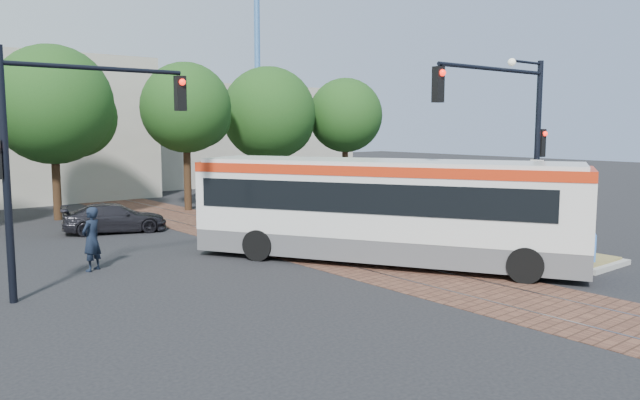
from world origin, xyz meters
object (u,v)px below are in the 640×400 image
at_px(traffic_island, 531,245).
at_px(officer, 92,239).
at_px(city_bus, 383,206).
at_px(signal_pole_main, 516,126).
at_px(signal_pole_left, 55,139).
at_px(parked_car, 115,218).

relative_size(traffic_island, officer, 2.80).
xyz_separation_m(city_bus, signal_pole_main, (3.48, -2.29, 2.41)).
distance_m(signal_pole_left, parked_car, 9.77).
bearing_deg(parked_car, signal_pole_main, -130.26).
distance_m(city_bus, signal_pole_left, 9.34).
xyz_separation_m(traffic_island, parked_car, (-8.64, 12.89, 0.24)).
distance_m(city_bus, officer, 8.61).
bearing_deg(parked_car, officer, 171.60).
xyz_separation_m(city_bus, officer, (-7.25, 4.57, -0.82)).
height_order(signal_pole_main, parked_car, signal_pole_main).
bearing_deg(officer, parked_car, -148.88).
height_order(signal_pole_main, officer, signal_pole_main).
height_order(city_bus, officer, city_bus).
distance_m(traffic_island, signal_pole_main, 3.95).
height_order(officer, parked_car, officer).
bearing_deg(officer, signal_pole_left, 22.19).
bearing_deg(officer, signal_pole_main, 115.71).
bearing_deg(traffic_island, city_bus, 151.81).
bearing_deg(signal_pole_main, parked_car, 120.98).
bearing_deg(traffic_island, signal_pole_main, 174.64).
relative_size(signal_pole_left, parked_car, 1.53).
bearing_deg(signal_pole_left, signal_pole_main, -21.45).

